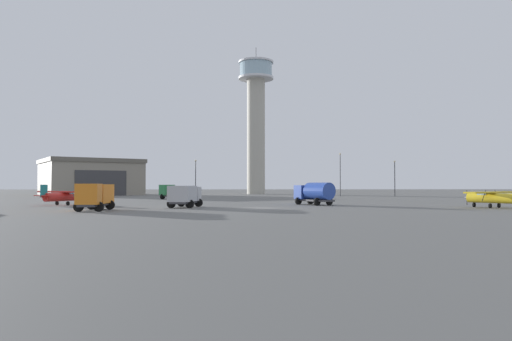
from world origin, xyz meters
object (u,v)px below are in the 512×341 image
object	(u,v)px
truck_box_silver	(185,195)
airplane_red	(63,196)
light_post_east	(196,174)
truck_flatbed_green	(171,192)
truck_fuel_tanker_blue	(315,192)
control_tower	(256,114)
airplane_yellow	(494,197)
truck_box_orange	(96,195)
light_post_centre	(395,175)
light_post_west	(340,171)

from	to	relation	value
truck_box_silver	airplane_red	bearing A→B (deg)	79.67
truck_box_silver	light_post_east	xyz separation A→B (m)	(-3.64, 50.74, 3.51)
truck_flatbed_green	light_post_east	distance (m)	21.31
light_post_east	truck_fuel_tanker_blue	bearing A→B (deg)	-65.81
control_tower	airplane_yellow	size ratio (longest dim) A/B	4.89
control_tower	truck_box_orange	xyz separation A→B (m)	(-19.49, -80.13, -21.00)
truck_box_orange	truck_flatbed_green	bearing A→B (deg)	175.70
truck_box_orange	light_post_centre	xyz separation A→B (m)	(50.35, 55.27, 3.30)
control_tower	airplane_red	xyz separation A→B (m)	(-27.54, -67.69, -21.35)
truck_flatbed_green	truck_fuel_tanker_blue	distance (m)	32.75
airplane_yellow	truck_box_silver	xyz separation A→B (m)	(-35.80, 2.35, 0.20)
light_post_centre	truck_fuel_tanker_blue	bearing A→B (deg)	-120.48
airplane_yellow	light_post_centre	bearing A→B (deg)	-41.19
airplane_red	truck_fuel_tanker_blue	distance (m)	33.01
airplane_yellow	light_post_centre	xyz separation A→B (m)	(6.01, 51.60, 3.62)
control_tower	light_post_west	size ratio (longest dim) A/B	4.14
light_post_west	airplane_yellow	bearing A→B (deg)	-83.31
airplane_yellow	truck_flatbed_green	xyz separation A→B (m)	(-41.88, 32.26, -0.01)
light_post_west	light_post_east	bearing A→B (deg)	179.90
airplane_red	light_post_centre	size ratio (longest dim) A/B	1.05
light_post_centre	light_post_west	bearing A→B (deg)	173.29
truck_box_orange	light_post_east	world-z (taller)	light_post_east
airplane_yellow	light_post_centre	world-z (taller)	light_post_centre
airplane_yellow	truck_flatbed_green	world-z (taller)	airplane_yellow
truck_fuel_tanker_blue	light_post_east	distance (m)	49.06
airplane_red	truck_fuel_tanker_blue	size ratio (longest dim) A/B	1.40
airplane_red	truck_box_silver	distance (m)	17.79
control_tower	airplane_red	size ratio (longest dim) A/B	4.79
truck_flatbed_green	truck_box_silver	size ratio (longest dim) A/B	1.04
truck_box_orange	light_post_west	distance (m)	68.46
airplane_red	light_post_centre	xyz separation A→B (m)	(58.40, 42.84, 3.65)
light_post_east	light_post_centre	bearing A→B (deg)	-1.89
airplane_red	truck_box_orange	world-z (taller)	truck_box_orange
light_post_west	light_post_centre	xyz separation A→B (m)	(12.23, -1.44, -0.95)
light_post_centre	airplane_yellow	bearing A→B (deg)	-96.64
control_tower	truck_fuel_tanker_blue	bearing A→B (deg)	-85.41
truck_box_silver	light_post_east	distance (m)	50.99
truck_fuel_tanker_blue	light_post_east	size ratio (longest dim) A/B	0.74
truck_box_orange	light_post_east	xyz separation A→B (m)	(4.89, 56.77, 3.39)
truck_fuel_tanker_blue	truck_box_silver	world-z (taller)	truck_fuel_tanker_blue
control_tower	light_post_centre	size ratio (longest dim) A/B	5.05
truck_box_orange	light_post_centre	size ratio (longest dim) A/B	0.77
airplane_red	light_post_centre	bearing A→B (deg)	-25.73
truck_flatbed_green	truck_fuel_tanker_blue	world-z (taller)	truck_fuel_tanker_blue
control_tower	airplane_yellow	xyz separation A→B (m)	(24.85, -76.46, -21.31)
light_post_west	truck_box_orange	bearing A→B (deg)	-123.91
truck_flatbed_green	light_post_east	xyz separation A→B (m)	(2.44, 20.84, 3.72)
control_tower	light_post_centre	bearing A→B (deg)	-38.85
light_post_west	light_post_east	distance (m)	33.23
truck_fuel_tanker_blue	light_post_west	world-z (taller)	light_post_west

